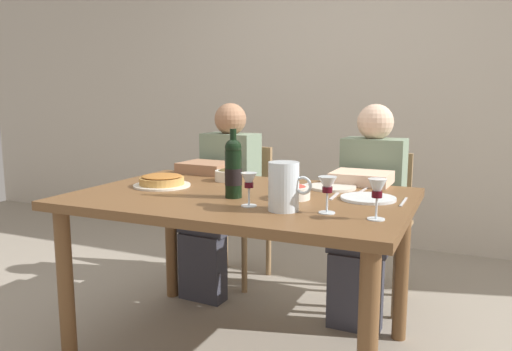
# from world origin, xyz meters

# --- Properties ---
(ground_plane) EXTENTS (8.00, 8.00, 0.00)m
(ground_plane) POSITION_xyz_m (0.00, 0.00, 0.00)
(ground_plane) COLOR gray
(back_wall) EXTENTS (8.00, 0.10, 2.80)m
(back_wall) POSITION_xyz_m (0.00, 2.04, 1.40)
(back_wall) COLOR beige
(back_wall) RESTS_ON ground
(dining_table) EXTENTS (1.50, 1.00, 0.76)m
(dining_table) POSITION_xyz_m (0.00, 0.00, 0.67)
(dining_table) COLOR brown
(dining_table) RESTS_ON ground
(wine_bottle) EXTENTS (0.08, 0.08, 0.30)m
(wine_bottle) POSITION_xyz_m (0.00, -0.08, 0.89)
(wine_bottle) COLOR black
(wine_bottle) RESTS_ON dining_table
(water_pitcher) EXTENTS (0.17, 0.12, 0.19)m
(water_pitcher) POSITION_xyz_m (0.29, -0.23, 0.84)
(water_pitcher) COLOR silver
(water_pitcher) RESTS_ON dining_table
(baked_tart) EXTENTS (0.28, 0.28, 0.06)m
(baked_tart) POSITION_xyz_m (-0.45, 0.02, 0.79)
(baked_tart) COLOR silver
(baked_tart) RESTS_ON dining_table
(salad_bowl) EXTENTS (0.15, 0.15, 0.07)m
(salad_bowl) POSITION_xyz_m (0.25, -0.00, 0.79)
(salad_bowl) COLOR silver
(salad_bowl) RESTS_ON dining_table
(olive_bowl) EXTENTS (0.14, 0.14, 0.07)m
(olive_bowl) POSITION_xyz_m (-0.22, 0.30, 0.79)
(olive_bowl) COLOR silver
(olive_bowl) RESTS_ON dining_table
(wine_glass_left_diner) EXTENTS (0.07, 0.07, 0.14)m
(wine_glass_left_diner) POSITION_xyz_m (0.14, -0.21, 0.86)
(wine_glass_left_diner) COLOR silver
(wine_glass_left_diner) RESTS_ON dining_table
(wine_glass_right_diner) EXTENTS (0.07, 0.07, 0.14)m
(wine_glass_right_diner) POSITION_xyz_m (0.46, -0.20, 0.86)
(wine_glass_right_diner) COLOR silver
(wine_glass_right_diner) RESTS_ON dining_table
(wine_glass_centre) EXTENTS (0.07, 0.07, 0.15)m
(wine_glass_centre) POSITION_xyz_m (0.65, -0.22, 0.87)
(wine_glass_centre) COLOR silver
(wine_glass_centre) RESTS_ON dining_table
(dinner_plate_left_setting) EXTENTS (0.23, 0.23, 0.01)m
(dinner_plate_left_setting) POSITION_xyz_m (0.34, 0.31, 0.77)
(dinner_plate_left_setting) COLOR silver
(dinner_plate_left_setting) RESTS_ON dining_table
(dinner_plate_right_setting) EXTENTS (0.24, 0.24, 0.01)m
(dinner_plate_right_setting) POSITION_xyz_m (0.55, 0.12, 0.77)
(dinner_plate_right_setting) COLOR silver
(dinner_plate_right_setting) RESTS_ON dining_table
(fork_left_setting) EXTENTS (0.03, 0.16, 0.00)m
(fork_left_setting) POSITION_xyz_m (0.19, 0.31, 0.76)
(fork_left_setting) COLOR silver
(fork_left_setting) RESTS_ON dining_table
(knife_left_setting) EXTENTS (0.03, 0.18, 0.00)m
(knife_left_setting) POSITION_xyz_m (0.49, 0.31, 0.76)
(knife_left_setting) COLOR silver
(knife_left_setting) RESTS_ON dining_table
(knife_right_setting) EXTENTS (0.01, 0.18, 0.00)m
(knife_right_setting) POSITION_xyz_m (0.70, 0.12, 0.76)
(knife_right_setting) COLOR silver
(knife_right_setting) RESTS_ON dining_table
(spoon_right_setting) EXTENTS (0.02, 0.16, 0.00)m
(spoon_right_setting) POSITION_xyz_m (0.40, 0.12, 0.76)
(spoon_right_setting) COLOR silver
(spoon_right_setting) RESTS_ON dining_table
(chair_left) EXTENTS (0.42, 0.42, 0.87)m
(chair_left) POSITION_xyz_m (-0.44, 0.91, 0.50)
(chair_left) COLOR #9E7A51
(chair_left) RESTS_ON ground
(diner_left) EXTENTS (0.35, 0.52, 1.16)m
(diner_left) POSITION_xyz_m (-0.46, 0.67, 0.62)
(diner_left) COLOR gray
(diner_left) RESTS_ON ground
(chair_right) EXTENTS (0.41, 0.41, 0.87)m
(chair_right) POSITION_xyz_m (0.45, 0.90, 0.50)
(chair_right) COLOR #9E7A51
(chair_right) RESTS_ON ground
(diner_right) EXTENTS (0.35, 0.51, 1.16)m
(diner_right) POSITION_xyz_m (0.45, 0.66, 0.62)
(diner_right) COLOR gray
(diner_right) RESTS_ON ground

